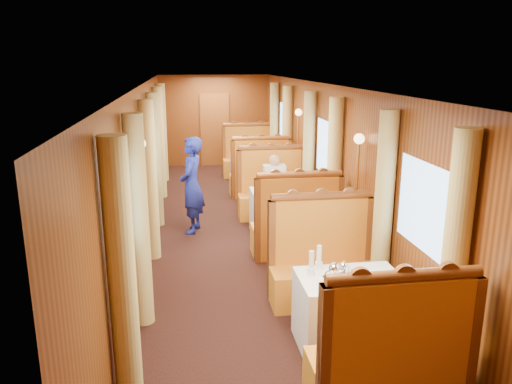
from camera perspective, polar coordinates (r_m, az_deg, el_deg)
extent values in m
cube|color=brown|center=(14.07, -4.73, 7.09)|extent=(0.80, 0.04, 2.00)
cube|color=white|center=(5.35, 10.60, -13.25)|extent=(1.05, 0.72, 0.75)
cube|color=#B94C14|center=(4.67, 14.45, -20.16)|extent=(1.30, 0.55, 0.45)
cube|color=#B94C14|center=(4.18, 16.17, -14.70)|extent=(1.30, 0.12, 0.80)
cylinder|color=brown|center=(3.98, 16.63, -9.16)|extent=(1.23, 0.10, 0.10)
cube|color=#B94C14|center=(6.22, 7.70, -10.47)|extent=(1.30, 0.55, 0.45)
cube|color=#B94C14|center=(6.18, 7.36, -4.39)|extent=(1.30, 0.12, 0.80)
cylinder|color=brown|center=(6.05, 7.50, -0.45)|extent=(1.23, 0.10, 0.10)
cube|color=white|center=(8.48, 3.06, -2.32)|extent=(1.05, 0.72, 0.75)
cube|color=#B94C14|center=(7.65, 4.44, -5.46)|extent=(1.30, 0.55, 0.45)
cube|color=#B94C14|center=(7.26, 4.90, -1.40)|extent=(1.30, 0.12, 0.80)
cylinder|color=brown|center=(7.15, 4.98, 1.99)|extent=(1.23, 0.10, 0.10)
cube|color=#B94C14|center=(9.42, 1.92, -1.52)|extent=(1.30, 0.55, 0.45)
cube|color=#B94C14|center=(9.47, 1.72, 2.48)|extent=(1.30, 0.12, 0.80)
cylinder|color=brown|center=(9.39, 1.74, 5.10)|extent=(1.23, 0.10, 0.10)
cube|color=white|center=(11.83, -0.26, 2.61)|extent=(1.05, 0.72, 0.75)
cube|color=#B94C14|center=(10.95, 0.44, 0.81)|extent=(1.30, 0.55, 0.45)
cube|color=#B94C14|center=(10.60, 0.62, 3.81)|extent=(1.30, 0.12, 0.80)
cylinder|color=brown|center=(10.53, 0.63, 6.16)|extent=(1.23, 0.10, 0.10)
cube|color=#B94C14|center=(12.78, -0.85, 2.84)|extent=(1.30, 0.55, 0.45)
cube|color=#B94C14|center=(12.88, -0.99, 5.76)|extent=(1.30, 0.12, 0.80)
cylinder|color=brown|center=(12.81, -1.00, 7.70)|extent=(1.23, 0.10, 0.10)
cube|color=silver|center=(5.09, 9.82, -9.90)|extent=(0.36, 0.28, 0.01)
cylinder|color=white|center=(5.18, 14.64, -9.76)|extent=(0.20, 0.20, 0.01)
cylinder|color=white|center=(5.15, 6.31, -9.03)|extent=(0.08, 0.08, 0.08)
cylinder|color=white|center=(5.10, 6.35, -7.67)|extent=(0.05, 0.05, 0.18)
cylinder|color=white|center=(5.30, 7.17, -8.35)|extent=(0.08, 0.08, 0.08)
cylinder|color=white|center=(5.25, 7.22, -7.02)|extent=(0.05, 0.05, 0.18)
cylinder|color=silver|center=(8.36, 3.34, 0.58)|extent=(0.06, 0.06, 0.14)
cylinder|color=silver|center=(11.75, -0.27, 4.74)|extent=(0.06, 0.06, 0.14)
cylinder|color=tan|center=(4.07, -15.01, -10.28)|extent=(0.22, 0.22, 2.35)
cylinder|color=tan|center=(5.52, -13.25, -3.47)|extent=(0.22, 0.22, 2.35)
cylinder|color=tan|center=(4.62, 21.70, -7.78)|extent=(0.22, 0.22, 2.35)
cylinder|color=tan|center=(5.94, 14.33, -2.24)|extent=(0.22, 0.22, 2.35)
cylinder|color=tan|center=(7.38, -12.06, 1.20)|extent=(0.22, 0.22, 2.35)
cylinder|color=tan|center=(8.91, -11.47, 3.53)|extent=(0.22, 0.22, 2.35)
cylinder|color=tan|center=(7.70, 8.88, 1.91)|extent=(0.22, 0.22, 2.35)
cylinder|color=tan|center=(9.17, 6.04, 4.06)|extent=(0.22, 0.22, 2.35)
cylinder|color=tan|center=(10.81, -10.97, 5.50)|extent=(0.22, 0.22, 2.35)
cylinder|color=tan|center=(12.36, -10.67, 6.65)|extent=(0.22, 0.22, 2.35)
cylinder|color=tan|center=(11.03, 3.57, 5.92)|extent=(0.22, 0.22, 2.35)
cylinder|color=tan|center=(12.55, 2.11, 7.01)|extent=(0.22, 0.22, 2.35)
cylinder|color=#BF8C3F|center=(6.52, -12.63, -2.92)|extent=(0.04, 0.04, 1.85)
sphere|color=#FFD18C|center=(6.30, -13.11, 5.39)|extent=(0.14, 0.14, 0.14)
cylinder|color=#BF8C3F|center=(6.88, 11.31, -1.91)|extent=(0.04, 0.04, 1.85)
sphere|color=#FFD18C|center=(6.67, 11.72, 5.98)|extent=(0.14, 0.14, 0.14)
cylinder|color=#BF8C3F|center=(9.91, -11.24, 3.18)|extent=(0.04, 0.04, 1.85)
sphere|color=#FFD18C|center=(9.76, -11.52, 8.68)|extent=(0.14, 0.14, 0.14)
cylinder|color=#BF8C3F|center=(10.15, 4.78, 3.69)|extent=(0.04, 0.04, 1.85)
sphere|color=#FFD18C|center=(10.01, 4.89, 9.06)|extent=(0.14, 0.14, 0.14)
imported|color=navy|center=(8.51, -7.35, 0.76)|extent=(0.53, 0.68, 1.65)
cube|color=beige|center=(9.18, 2.07, 1.43)|extent=(0.40, 0.24, 0.55)
sphere|color=tan|center=(9.10, 2.09, 3.64)|extent=(0.20, 0.20, 0.20)
cube|color=beige|center=(9.07, 2.25, -0.23)|extent=(0.36, 0.30, 0.14)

